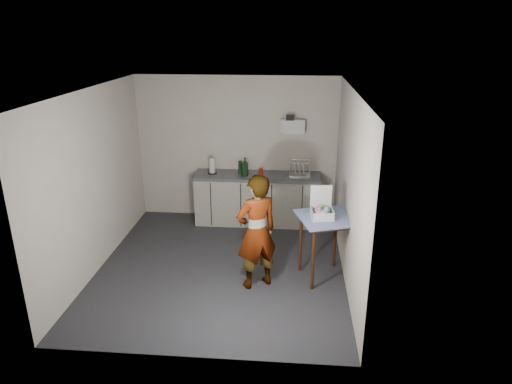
# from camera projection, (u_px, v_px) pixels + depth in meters

# --- Properties ---
(ground) EXTENTS (4.00, 4.00, 0.00)m
(ground) POSITION_uv_depth(u_px,v_px,m) (222.00, 266.00, 6.83)
(ground) COLOR #252529
(ground) RESTS_ON ground
(wall_back) EXTENTS (3.60, 0.02, 2.60)m
(wall_back) POSITION_uv_depth(u_px,v_px,m) (237.00, 149.00, 8.25)
(wall_back) COLOR beige
(wall_back) RESTS_ON ground
(wall_right) EXTENTS (0.02, 4.00, 2.60)m
(wall_right) POSITION_uv_depth(u_px,v_px,m) (348.00, 188.00, 6.24)
(wall_right) COLOR beige
(wall_right) RESTS_ON ground
(wall_left) EXTENTS (0.02, 4.00, 2.60)m
(wall_left) POSITION_uv_depth(u_px,v_px,m) (96.00, 181.00, 6.53)
(wall_left) COLOR beige
(wall_left) RESTS_ON ground
(ceiling) EXTENTS (3.60, 4.00, 0.01)m
(ceiling) POSITION_uv_depth(u_px,v_px,m) (216.00, 91.00, 5.94)
(ceiling) COLOR white
(ceiling) RESTS_ON wall_back
(kitchen_counter) EXTENTS (2.24, 0.62, 0.91)m
(kitchen_counter) POSITION_uv_depth(u_px,v_px,m) (257.00, 200.00, 8.24)
(kitchen_counter) COLOR black
(kitchen_counter) RESTS_ON ground
(wall_shelf) EXTENTS (0.42, 0.18, 0.37)m
(wall_shelf) POSITION_uv_depth(u_px,v_px,m) (293.00, 126.00, 7.95)
(wall_shelf) COLOR white
(wall_shelf) RESTS_ON ground
(side_table) EXTENTS (0.91, 0.91, 0.94)m
(side_table) POSITION_uv_depth(u_px,v_px,m) (326.00, 225.00, 6.27)
(side_table) COLOR #391A0D
(side_table) RESTS_ON ground
(standing_man) EXTENTS (0.70, 0.64, 1.61)m
(standing_man) POSITION_uv_depth(u_px,v_px,m) (257.00, 232.00, 6.08)
(standing_man) COLOR #B2A593
(standing_man) RESTS_ON ground
(soap_bottle) EXTENTS (0.18, 0.18, 0.33)m
(soap_bottle) POSITION_uv_depth(u_px,v_px,m) (245.00, 167.00, 7.95)
(soap_bottle) COLOR black
(soap_bottle) RESTS_ON kitchen_counter
(soda_can) EXTENTS (0.07, 0.07, 0.14)m
(soda_can) POSITION_uv_depth(u_px,v_px,m) (261.00, 172.00, 8.00)
(soda_can) COLOR red
(soda_can) RESTS_ON kitchen_counter
(dark_bottle) EXTENTS (0.07, 0.07, 0.23)m
(dark_bottle) POSITION_uv_depth(u_px,v_px,m) (240.00, 167.00, 8.10)
(dark_bottle) COLOR black
(dark_bottle) RESTS_ON kitchen_counter
(paper_towel) EXTENTS (0.16, 0.16, 0.29)m
(paper_towel) POSITION_uv_depth(u_px,v_px,m) (212.00, 166.00, 8.11)
(paper_towel) COLOR black
(paper_towel) RESTS_ON kitchen_counter
(dish_rack) EXTENTS (0.37, 0.28, 0.26)m
(dish_rack) POSITION_uv_depth(u_px,v_px,m) (300.00, 172.00, 8.04)
(dish_rack) COLOR silver
(dish_rack) RESTS_ON kitchen_counter
(bakery_box) EXTENTS (0.32, 0.33, 0.41)m
(bakery_box) POSITION_uv_depth(u_px,v_px,m) (322.00, 211.00, 6.19)
(bakery_box) COLOR white
(bakery_box) RESTS_ON side_table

